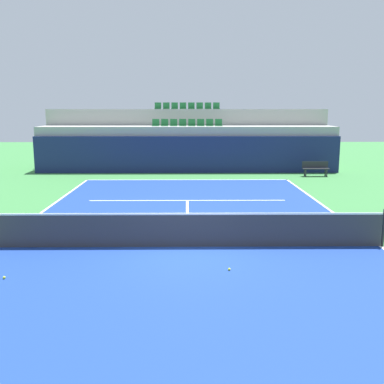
% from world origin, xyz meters
% --- Properties ---
extents(ground_plane, '(80.00, 80.00, 0.00)m').
position_xyz_m(ground_plane, '(0.00, 0.00, 0.00)').
color(ground_plane, '#387A3D').
extents(court_surface, '(11.00, 24.00, 0.01)m').
position_xyz_m(court_surface, '(0.00, 0.00, 0.01)').
color(court_surface, navy).
rests_on(court_surface, ground_plane).
extents(baseline_far, '(11.00, 0.10, 0.00)m').
position_xyz_m(baseline_far, '(0.00, 11.95, 0.01)').
color(baseline_far, white).
rests_on(baseline_far, court_surface).
extents(sideline_right, '(0.10, 24.00, 0.00)m').
position_xyz_m(sideline_right, '(5.45, 0.00, 0.01)').
color(sideline_right, white).
rests_on(sideline_right, court_surface).
extents(service_line_far, '(8.26, 0.10, 0.00)m').
position_xyz_m(service_line_far, '(0.00, 6.40, 0.01)').
color(service_line_far, white).
rests_on(service_line_far, court_surface).
extents(centre_service_line, '(0.10, 6.40, 0.00)m').
position_xyz_m(centre_service_line, '(0.00, 3.20, 0.01)').
color(centre_service_line, white).
rests_on(centre_service_line, court_surface).
extents(back_wall, '(18.35, 0.30, 2.20)m').
position_xyz_m(back_wall, '(0.00, 14.76, 1.10)').
color(back_wall, navy).
rests_on(back_wall, ground_plane).
extents(stands_tier_lower, '(18.35, 2.40, 2.75)m').
position_xyz_m(stands_tier_lower, '(0.00, 16.11, 1.38)').
color(stands_tier_lower, '#9E9E99').
rests_on(stands_tier_lower, ground_plane).
extents(stands_tier_upper, '(18.35, 2.40, 3.80)m').
position_xyz_m(stands_tier_upper, '(0.00, 18.51, 1.90)').
color(stands_tier_upper, '#9E9E99').
rests_on(stands_tier_upper, ground_plane).
extents(seating_row_lower, '(4.40, 0.44, 0.44)m').
position_xyz_m(seating_row_lower, '(0.00, 16.20, 2.88)').
color(seating_row_lower, '#1E6633').
rests_on(seating_row_lower, stands_tier_lower).
extents(seating_row_upper, '(4.40, 0.44, 0.44)m').
position_xyz_m(seating_row_upper, '(0.00, 18.60, 3.92)').
color(seating_row_upper, '#1E6633').
rests_on(seating_row_upper, stands_tier_upper).
extents(tennis_net, '(11.08, 0.08, 1.07)m').
position_xyz_m(tennis_net, '(0.00, 0.00, 0.51)').
color(tennis_net, black).
rests_on(tennis_net, court_surface).
extents(player_bench, '(1.50, 0.40, 0.85)m').
position_xyz_m(player_bench, '(7.36, 13.25, 0.51)').
color(player_bench, '#232328').
rests_on(player_bench, ground_plane).
extents(tennis_ball_1, '(0.07, 0.07, 0.07)m').
position_xyz_m(tennis_ball_1, '(-4.18, -2.36, 0.04)').
color(tennis_ball_1, '#CCE033').
rests_on(tennis_ball_1, court_surface).
extents(tennis_ball_2, '(0.07, 0.07, 0.07)m').
position_xyz_m(tennis_ball_2, '(1.00, -1.88, 0.04)').
color(tennis_ball_2, '#CCE033').
rests_on(tennis_ball_2, court_surface).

